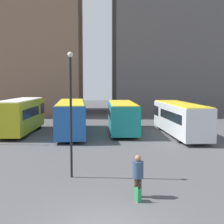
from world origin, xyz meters
The scene contains 8 objects.
building_block_right centered at (16.28, 43.65, 17.92)m, with size 26.92×13.55×35.84m.
bus_0 centered at (-7.60, 20.63, 1.81)m, with size 2.95×9.65×3.34m.
bus_1 centered at (-2.67, 20.08, 1.71)m, with size 3.28×11.67×3.14m.
bus_2 centered at (2.36, 20.74, 1.63)m, with size 2.67×9.69×3.00m.
bus_3 centered at (7.60, 18.52, 1.67)m, with size 2.77×11.34×3.05m.
traveler centered at (1.59, 2.79, 1.10)m, with size 0.61×0.61×1.85m.
suitcase centered at (1.52, 2.27, 0.28)m, with size 0.29×0.39×0.80m.
lamp_post_1 centered at (-1.50, 5.79, 3.76)m, with size 0.28×0.28×6.49m.
Camera 1 is at (-0.17, -10.26, 4.91)m, focal length 50.00 mm.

